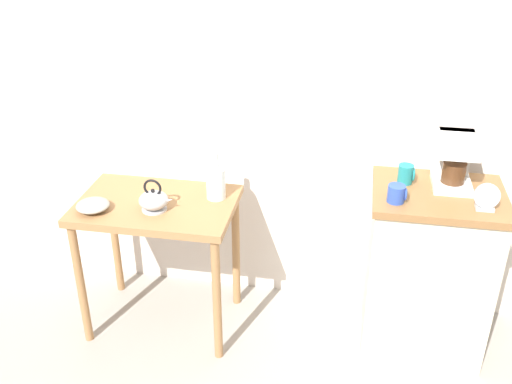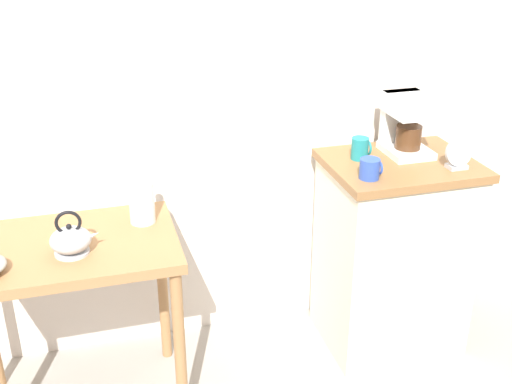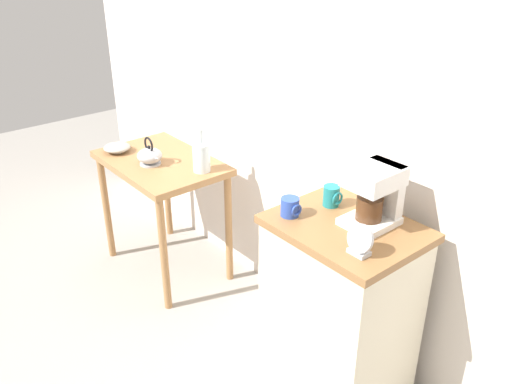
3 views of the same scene
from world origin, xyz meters
name	(u,v)px [view 3 (image 3 of 3)]	position (x,y,z in m)	size (l,w,h in m)	color
ground_plane	(238,319)	(0.00, 0.00, 0.00)	(8.00, 8.00, 0.00)	gray
back_wall	(315,67)	(0.10, 0.42, 1.40)	(4.40, 0.10, 2.80)	silver
wooden_table	(162,177)	(-0.71, -0.02, 0.65)	(0.80, 0.53, 0.76)	#9E7044
kitchen_counter	(339,310)	(0.68, 0.07, 0.45)	(0.62, 0.49, 0.90)	beige
bowl_stoneware	(117,148)	(-0.98, -0.16, 0.79)	(0.16, 0.16, 0.05)	#9E998C
teakettle	(150,156)	(-0.69, -0.10, 0.81)	(0.18, 0.15, 0.17)	#B2B5BA
glass_carafe_vase	(201,156)	(-0.42, 0.08, 0.85)	(0.10, 0.10, 0.25)	silver
coffee_maker	(376,193)	(0.73, 0.16, 1.04)	(0.18, 0.22, 0.26)	white
mug_dark_teal	(332,196)	(0.52, 0.14, 0.95)	(0.08, 0.07, 0.09)	teal
mug_blue	(290,207)	(0.47, -0.06, 0.94)	(0.09, 0.08, 0.08)	#2D4CAD
table_clock	(360,242)	(0.86, -0.07, 0.96)	(0.11, 0.06, 0.13)	#B2B5BA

